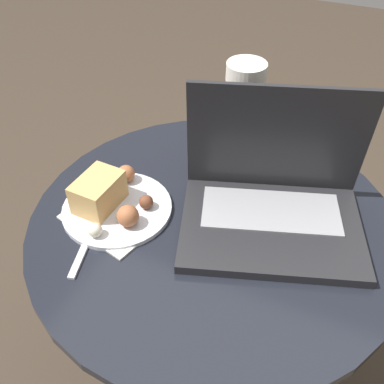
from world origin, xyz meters
name	(u,v)px	position (x,y,z in m)	size (l,w,h in m)	color
ground_plane	(207,370)	(0.00, 0.00, 0.00)	(6.00, 6.00, 0.00)	#382D23
table	(211,272)	(0.00, 0.00, 0.42)	(0.68, 0.68, 0.57)	#9E9EA3
napkin	(111,220)	(-0.17, -0.08, 0.58)	(0.19, 0.15, 0.00)	silver
laptop	(273,198)	(0.09, 0.05, 0.62)	(0.37, 0.31, 0.24)	#232326
beer_glass	(242,119)	(-0.01, 0.17, 0.69)	(0.07, 0.07, 0.23)	brown
snack_plate	(111,201)	(-0.19, -0.05, 0.60)	(0.20, 0.20, 0.07)	silver
fork	(93,227)	(-0.19, -0.11, 0.58)	(0.07, 0.20, 0.00)	silver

